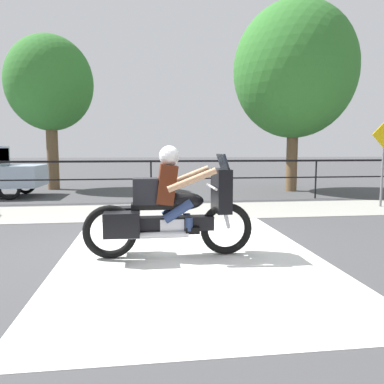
# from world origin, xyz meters

# --- Properties ---
(ground_plane) EXTENTS (120.00, 120.00, 0.00)m
(ground_plane) POSITION_xyz_m (0.00, 0.00, 0.00)
(ground_plane) COLOR #424244
(sidewalk_band) EXTENTS (44.00, 2.40, 0.01)m
(sidewalk_band) POSITION_xyz_m (0.00, 3.40, 0.01)
(sidewalk_band) COLOR #99968E
(sidewalk_band) RESTS_ON ground
(crosswalk_band) EXTENTS (3.67, 6.00, 0.01)m
(crosswalk_band) POSITION_xyz_m (0.45, -0.20, 0.00)
(crosswalk_band) COLOR silver
(crosswalk_band) RESTS_ON ground
(fence_railing) EXTENTS (36.00, 0.05, 1.21)m
(fence_railing) POSITION_xyz_m (0.00, 5.25, 0.95)
(fence_railing) COLOR black
(fence_railing) RESTS_ON ground
(motorcycle) EXTENTS (2.44, 0.76, 1.60)m
(motorcycle) POSITION_xyz_m (0.15, -0.49, 0.71)
(motorcycle) COLOR black
(motorcycle) RESTS_ON ground
(street_sign) EXTENTS (0.72, 0.06, 2.27)m
(street_sign) POSITION_xyz_m (6.08, 3.43, 1.44)
(street_sign) COLOR slate
(street_sign) RESTS_ON ground
(tree_behind_sign) EXTENTS (4.33, 4.33, 6.69)m
(tree_behind_sign) POSITION_xyz_m (5.16, 7.34, 4.30)
(tree_behind_sign) COLOR brown
(tree_behind_sign) RESTS_ON ground
(tree_behind_car) EXTENTS (3.18, 3.18, 5.71)m
(tree_behind_car) POSITION_xyz_m (-3.63, 9.03, 3.93)
(tree_behind_car) COLOR brown
(tree_behind_car) RESTS_ON ground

